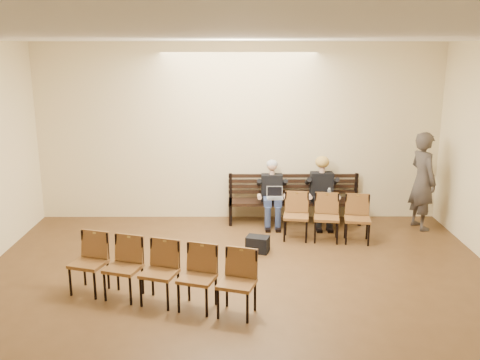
% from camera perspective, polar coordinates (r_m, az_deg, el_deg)
% --- Properties ---
extents(ground, '(10.00, 10.00, 0.00)m').
position_cam_1_polar(ground, '(6.47, 0.02, -17.81)').
color(ground, '#55381D').
rests_on(ground, ground).
extents(room_walls, '(8.02, 10.01, 3.51)m').
position_cam_1_polar(room_walls, '(6.34, -0.02, 6.11)').
color(room_walls, beige).
rests_on(room_walls, ground).
extents(bench, '(2.60, 0.90, 0.45)m').
position_cam_1_polar(bench, '(10.69, 5.77, -3.33)').
color(bench, black).
rests_on(bench, ground).
extents(seated_man, '(0.51, 0.70, 1.22)m').
position_cam_1_polar(seated_man, '(10.43, 3.43, -1.54)').
color(seated_man, black).
rests_on(seated_man, ground).
extents(seated_woman, '(0.54, 0.75, 1.26)m').
position_cam_1_polar(seated_woman, '(10.53, 8.74, -1.40)').
color(seated_woman, black).
rests_on(seated_woman, ground).
extents(laptop, '(0.35, 0.30, 0.23)m').
position_cam_1_polar(laptop, '(10.24, 3.75, -2.09)').
color(laptop, '#B8B9BD').
rests_on(laptop, bench).
extents(water_bottle, '(0.08, 0.08, 0.22)m').
position_cam_1_polar(water_bottle, '(10.33, 9.46, -2.14)').
color(water_bottle, silver).
rests_on(water_bottle, bench).
extents(bag, '(0.43, 0.35, 0.28)m').
position_cam_1_polar(bag, '(9.16, 1.90, -6.86)').
color(bag, black).
rests_on(bag, ground).
extents(passerby, '(0.70, 0.89, 2.15)m').
position_cam_1_polar(passerby, '(10.65, 18.97, 0.64)').
color(passerby, '#3D3631').
rests_on(passerby, ground).
extents(chair_row_front, '(1.58, 0.68, 0.85)m').
position_cam_1_polar(chair_row_front, '(9.71, 9.21, -4.02)').
color(chair_row_front, brown).
rests_on(chair_row_front, ground).
extents(chair_row_back, '(2.67, 1.26, 0.86)m').
position_cam_1_polar(chair_row_back, '(7.41, -8.60, -9.82)').
color(chair_row_back, brown).
rests_on(chair_row_back, ground).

